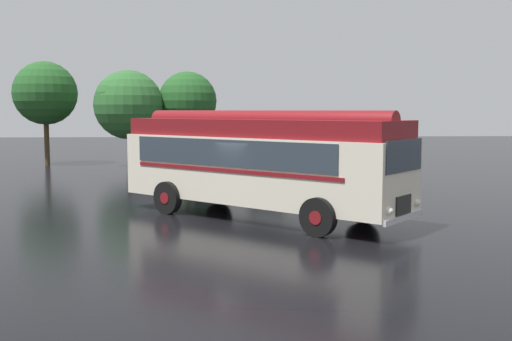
% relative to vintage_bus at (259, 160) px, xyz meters
% --- Properties ---
extents(ground_plane, '(120.00, 120.00, 0.00)m').
position_rel_vintage_bus_xyz_m(ground_plane, '(-0.16, -0.10, -1.89)').
color(ground_plane, black).
extents(vintage_bus, '(9.17, 8.52, 3.49)m').
position_rel_vintage_bus_xyz_m(vintage_bus, '(0.00, 0.00, 0.00)').
color(vintage_bus, silver).
rests_on(vintage_bus, ground).
extents(car_near_left, '(2.01, 4.23, 1.66)m').
position_rel_vintage_bus_xyz_m(car_near_left, '(-4.65, 10.84, -1.05)').
color(car_near_left, '#4C5156').
rests_on(car_near_left, ground).
extents(car_mid_left, '(2.05, 4.25, 1.66)m').
position_rel_vintage_bus_xyz_m(car_mid_left, '(-1.73, 11.37, -1.05)').
color(car_mid_left, black).
rests_on(car_mid_left, ground).
extents(car_mid_right, '(2.22, 4.32, 1.66)m').
position_rel_vintage_bus_xyz_m(car_mid_right, '(0.95, 10.65, -1.05)').
color(car_mid_right, '#4C5156').
rests_on(car_mid_right, ground).
extents(tree_far_left, '(4.01, 4.01, 6.58)m').
position_rel_vintage_bus_xyz_m(tree_far_left, '(-12.53, 19.84, 2.70)').
color(tree_far_left, '#4C3823').
rests_on(tree_far_left, ground).
extents(tree_left_of_centre, '(4.26, 4.26, 5.96)m').
position_rel_vintage_bus_xyz_m(tree_left_of_centre, '(-7.04, 18.18, 2.02)').
color(tree_left_of_centre, '#4C3823').
rests_on(tree_left_of_centre, ground).
extents(tree_centre, '(3.71, 3.71, 5.95)m').
position_rel_vintage_bus_xyz_m(tree_centre, '(-3.34, 19.31, 2.23)').
color(tree_centre, '#4C3823').
rests_on(tree_centre, ground).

